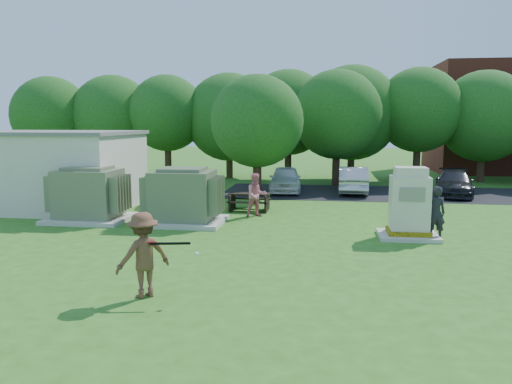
# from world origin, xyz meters

# --- Properties ---
(ground) EXTENTS (120.00, 120.00, 0.00)m
(ground) POSITION_xyz_m (0.00, 0.00, 0.00)
(ground) COLOR #2D6619
(ground) RESTS_ON ground
(service_building) EXTENTS (10.00, 5.00, 3.20)m
(service_building) POSITION_xyz_m (-11.00, 7.00, 1.60)
(service_building) COLOR beige
(service_building) RESTS_ON ground
(service_building_roof) EXTENTS (10.20, 5.20, 0.15)m
(service_building_roof) POSITION_xyz_m (-11.00, 7.00, 3.27)
(service_building_roof) COLOR slate
(service_building_roof) RESTS_ON service_building
(parking_strip) EXTENTS (20.00, 6.00, 0.01)m
(parking_strip) POSITION_xyz_m (7.00, 13.50, 0.01)
(parking_strip) COLOR #232326
(parking_strip) RESTS_ON ground
(transformer_left) EXTENTS (3.00, 2.40, 2.07)m
(transformer_left) POSITION_xyz_m (-6.50, 4.50, 0.97)
(transformer_left) COLOR beige
(transformer_left) RESTS_ON ground
(transformer_right) EXTENTS (3.00, 2.40, 2.07)m
(transformer_right) POSITION_xyz_m (-2.80, 4.50, 0.97)
(transformer_right) COLOR beige
(transformer_right) RESTS_ON ground
(generator_cabinet) EXTENTS (1.90, 1.55, 2.31)m
(generator_cabinet) POSITION_xyz_m (5.12, 3.27, 1.01)
(generator_cabinet) COLOR beige
(generator_cabinet) RESTS_ON ground
(picnic_table) EXTENTS (1.74, 1.30, 0.74)m
(picnic_table) POSITION_xyz_m (-0.78, 7.50, 0.46)
(picnic_table) COLOR black
(picnic_table) RESTS_ON ground
(batter) EXTENTS (1.35, 1.32, 1.86)m
(batter) POSITION_xyz_m (-1.42, -3.25, 0.93)
(batter) COLOR brown
(batter) RESTS_ON ground
(person_by_generator) EXTENTS (0.66, 0.46, 1.73)m
(person_by_generator) POSITION_xyz_m (5.91, 3.09, 0.87)
(person_by_generator) COLOR black
(person_by_generator) RESTS_ON ground
(person_at_picnic) EXTENTS (1.04, 0.95, 1.74)m
(person_at_picnic) POSITION_xyz_m (-0.29, 6.15, 0.87)
(person_at_picnic) COLOR #E17785
(person_at_picnic) RESTS_ON ground
(car_white) EXTENTS (1.85, 4.15, 1.39)m
(car_white) POSITION_xyz_m (0.27, 13.36, 0.69)
(car_white) COLOR white
(car_white) RESTS_ON ground
(car_silver_a) EXTENTS (1.58, 4.26, 1.39)m
(car_silver_a) POSITION_xyz_m (3.85, 13.51, 0.70)
(car_silver_a) COLOR #B6B6BB
(car_silver_a) RESTS_ON ground
(car_dark) EXTENTS (2.65, 4.64, 1.27)m
(car_dark) POSITION_xyz_m (8.93, 13.27, 0.63)
(car_dark) COLOR black
(car_dark) RESTS_ON ground
(batting_equipment) EXTENTS (1.12, 0.21, 0.29)m
(batting_equipment) POSITION_xyz_m (-0.78, -3.32, 1.18)
(batting_equipment) COLOR black
(batting_equipment) RESTS_ON ground
(tree_row) EXTENTS (41.30, 13.30, 7.30)m
(tree_row) POSITION_xyz_m (1.75, 18.50, 4.15)
(tree_row) COLOR #47301E
(tree_row) RESTS_ON ground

